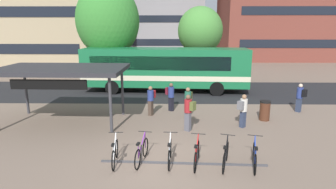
% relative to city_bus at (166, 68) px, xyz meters
% --- Properties ---
extents(ground, '(200.00, 200.00, 0.00)m').
position_rel_city_bus_xyz_m(ground, '(0.01, -11.39, -1.78)').
color(ground, '#7A6656').
extents(bus_lane_asphalt, '(80.00, 7.20, 0.01)m').
position_rel_city_bus_xyz_m(bus_lane_asphalt, '(0.01, 0.00, -1.77)').
color(bus_lane_asphalt, '#232326').
rests_on(bus_lane_asphalt, ground).
extents(city_bus, '(12.13, 3.17, 3.20)m').
position_rel_city_bus_xyz_m(city_bus, '(0.00, 0.00, 0.00)').
color(city_bus, '#196B3D').
rests_on(city_bus, ground).
extents(bike_rack, '(5.88, 0.33, 0.70)m').
position_rel_city_bus_xyz_m(bike_rack, '(0.87, -11.62, -1.68)').
color(bike_rack, '#47474C').
rests_on(bike_rack, ground).
extents(parked_bicycle_white_0, '(0.52, 1.72, 0.99)m').
position_rel_city_bus_xyz_m(parked_bicycle_white_0, '(-1.54, -11.60, -1.39)').
color(parked_bicycle_white_0, black).
rests_on(parked_bicycle_white_0, ground).
extents(parked_bicycle_purple_1, '(0.52, 1.71, 0.99)m').
position_rel_city_bus_xyz_m(parked_bicycle_purple_1, '(-0.60, -11.50, -1.39)').
color(parked_bicycle_purple_1, black).
rests_on(parked_bicycle_purple_1, ground).
extents(parked_bicycle_white_2, '(0.52, 1.72, 0.99)m').
position_rel_city_bus_xyz_m(parked_bicycle_white_2, '(0.40, -11.55, -1.39)').
color(parked_bicycle_white_2, black).
rests_on(parked_bicycle_white_2, ground).
extents(parked_bicycle_red_3, '(0.52, 1.70, 0.99)m').
position_rel_city_bus_xyz_m(parked_bicycle_red_3, '(1.34, -11.68, -1.39)').
color(parked_bicycle_red_3, black).
rests_on(parked_bicycle_red_3, ground).
extents(parked_bicycle_black_4, '(0.66, 1.67, 0.99)m').
position_rel_city_bus_xyz_m(parked_bicycle_black_4, '(2.33, -11.76, -1.39)').
color(parked_bicycle_black_4, black).
rests_on(parked_bicycle_black_4, ground).
extents(parked_bicycle_blue_5, '(0.59, 1.69, 0.99)m').
position_rel_city_bus_xyz_m(parked_bicycle_blue_5, '(3.31, -11.82, -1.39)').
color(parked_bicycle_blue_5, black).
rests_on(parked_bicycle_blue_5, ground).
extents(transit_shelter, '(6.22, 3.68, 2.81)m').
position_rel_city_bus_xyz_m(transit_shelter, '(-4.94, -7.18, 0.86)').
color(transit_shelter, '#38383D').
rests_on(transit_shelter, ground).
extents(commuter_olive_pack_0, '(0.48, 0.60, 1.66)m').
position_rel_city_bus_xyz_m(commuter_olive_pack_0, '(1.31, -6.35, -0.82)').
color(commuter_olive_pack_0, '#47382D').
rests_on(commuter_olive_pack_0, ground).
extents(commuter_grey_pack_1, '(0.60, 0.58, 1.63)m').
position_rel_city_bus_xyz_m(commuter_grey_pack_1, '(3.85, -7.80, -0.84)').
color(commuter_grey_pack_1, '#2D3851').
rests_on(commuter_grey_pack_1, ground).
extents(commuter_maroon_pack_2, '(0.58, 0.59, 1.63)m').
position_rel_city_bus_xyz_m(commuter_maroon_pack_2, '(0.39, -5.05, -0.84)').
color(commuter_maroon_pack_2, black).
rests_on(commuter_maroon_pack_2, ground).
extents(commuter_red_pack_3, '(0.49, 0.60, 1.63)m').
position_rel_city_bus_xyz_m(commuter_red_pack_3, '(-0.68, -5.93, -0.84)').
color(commuter_red_pack_3, '#47382D').
rests_on(commuter_red_pack_3, ground).
extents(commuter_olive_pack_4, '(0.60, 0.56, 1.74)m').
position_rel_city_bus_xyz_m(commuter_olive_pack_4, '(1.23, -8.33, -0.77)').
color(commuter_olive_pack_4, '#565660').
rests_on(commuter_olive_pack_4, ground).
extents(commuter_black_pack_5, '(0.57, 0.60, 1.64)m').
position_rel_city_bus_xyz_m(commuter_black_pack_5, '(7.69, -5.22, -0.84)').
color(commuter_black_pack_5, '#2D3851').
rests_on(commuter_black_pack_5, ground).
extents(trash_bin, '(0.55, 0.55, 1.03)m').
position_rel_city_bus_xyz_m(trash_bin, '(5.27, -6.69, -1.26)').
color(trash_bin, '#4C2819').
rests_on(trash_bin, ground).
extents(street_tree_0, '(5.06, 5.06, 8.16)m').
position_rel_city_bus_xyz_m(street_tree_0, '(-4.73, 2.65, 3.44)').
color(street_tree_0, brown).
rests_on(street_tree_0, ground).
extents(street_tree_1, '(4.01, 4.01, 6.53)m').
position_rel_city_bus_xyz_m(street_tree_1, '(2.96, 5.22, 2.62)').
color(street_tree_1, brown).
rests_on(street_tree_1, ground).
extents(building_right_wing, '(24.56, 11.51, 16.93)m').
position_rel_city_bus_xyz_m(building_right_wing, '(20.24, 23.34, 6.69)').
color(building_right_wing, brown).
rests_on(building_right_wing, ground).
extents(building_centre_block, '(18.58, 11.68, 14.94)m').
position_rel_city_bus_xyz_m(building_centre_block, '(-3.63, 32.11, 5.69)').
color(building_centre_block, gray).
rests_on(building_centre_block, ground).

